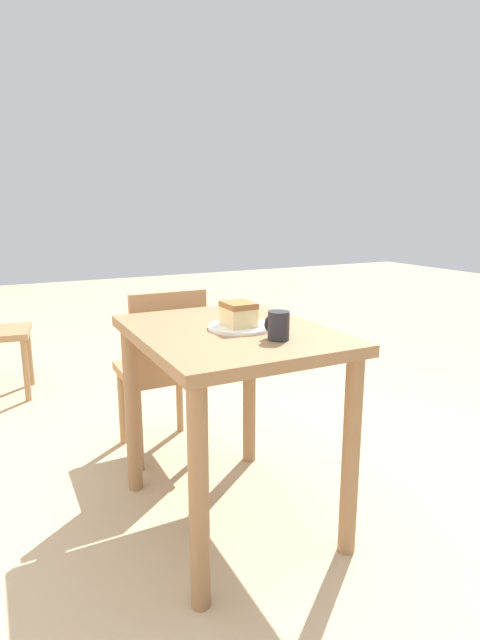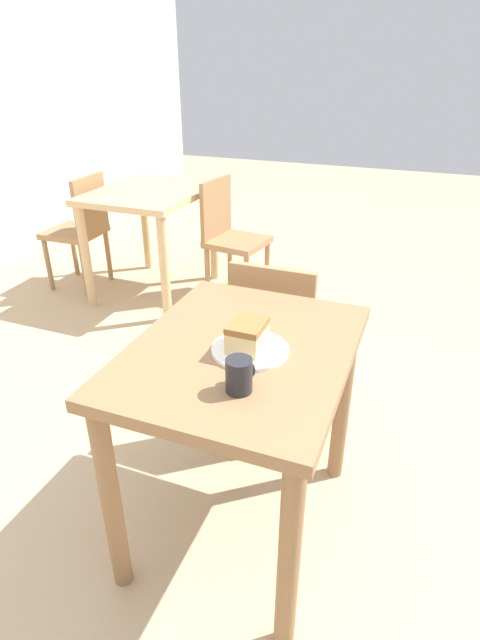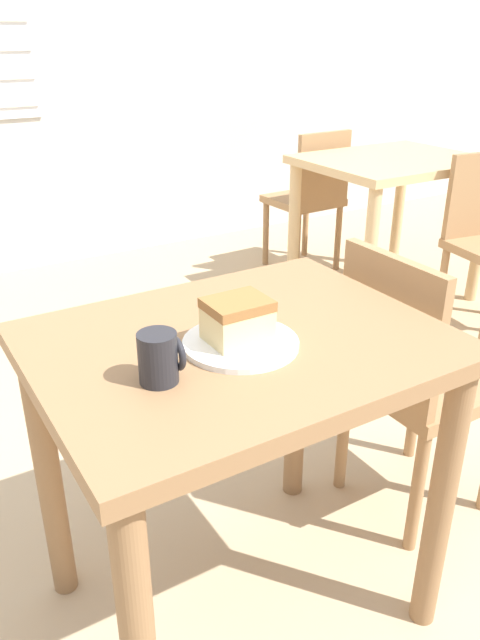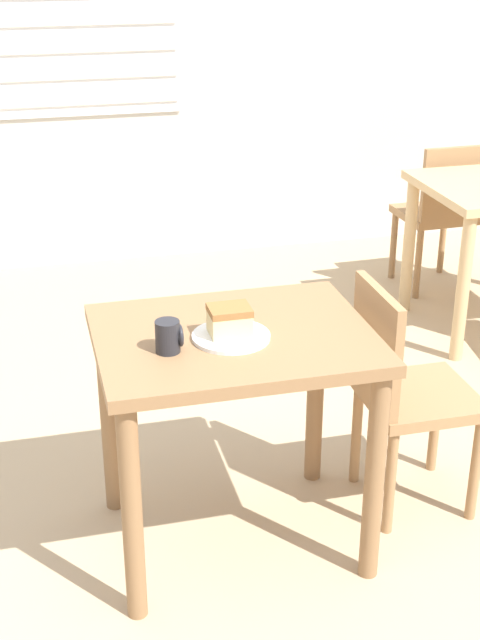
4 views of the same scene
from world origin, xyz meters
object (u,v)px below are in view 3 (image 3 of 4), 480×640
at_px(plate, 241,343).
at_px(coffee_mug, 160,357).
at_px(dining_table_far, 391,184).
at_px(chair_near_window, 412,376).
at_px(cake_slice, 237,320).
at_px(chair_far_opposite, 310,196).
at_px(dining_table_near, 239,396).

relative_size(plate, coffee_mug, 2.45).
height_order(dining_table_far, chair_near_window, chair_near_window).
height_order(chair_near_window, cake_slice, cake_slice).
distance_m(chair_far_opposite, coffee_mug, 2.66).
relative_size(dining_table_near, chair_near_window, 1.01).
relative_size(dining_table_far, plate, 3.70).
bearing_deg(cake_slice, dining_table_far, 38.11).
bearing_deg(plate, dining_table_far, 38.32).
bearing_deg(dining_table_far, chair_far_opposite, 100.90).
bearing_deg(coffee_mug, cake_slice, 14.63).
xyz_separation_m(chair_near_window, coffee_mug, (-0.80, -0.14, 0.35)).
bearing_deg(dining_table_far, plate, -141.68).
bearing_deg(chair_far_opposite, cake_slice, 47.33).
distance_m(dining_table_far, cake_slice, 2.19).
height_order(chair_far_opposite, coffee_mug, coffee_mug).
relative_size(chair_near_window, coffee_mug, 8.62).
xyz_separation_m(chair_far_opposite, coffee_mug, (-1.80, -1.92, 0.35)).
bearing_deg(coffee_mug, chair_near_window, 9.61).
distance_m(dining_table_far, coffee_mug, 2.36).
height_order(dining_table_near, chair_near_window, chair_near_window).
bearing_deg(dining_table_far, coffee_mug, -143.78).
xyz_separation_m(chair_far_opposite, plate, (-1.61, -1.88, 0.31)).
bearing_deg(cake_slice, coffee_mug, -165.37).
relative_size(dining_table_near, dining_table_far, 0.96).
distance_m(dining_table_far, chair_far_opposite, 0.56).
bearing_deg(chair_near_window, chair_far_opposite, -29.15).
height_order(dining_table_near, dining_table_far, dining_table_near).
distance_m(dining_table_near, coffee_mug, 0.29).
bearing_deg(dining_table_far, chair_near_window, -131.13).
height_order(chair_far_opposite, plate, chair_far_opposite).
xyz_separation_m(plate, cake_slice, (-0.00, 0.01, 0.05)).
bearing_deg(dining_table_near, dining_table_far, 37.88).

